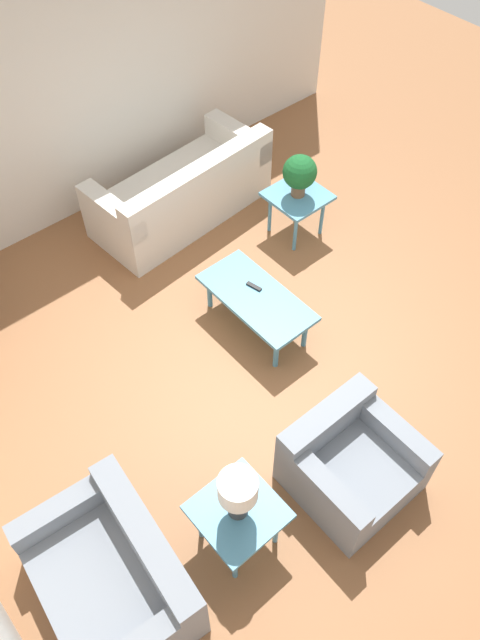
# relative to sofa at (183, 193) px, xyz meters

# --- Properties ---
(ground_plane) EXTENTS (14.00, 14.00, 0.00)m
(ground_plane) POSITION_rel_sofa_xyz_m (-2.14, 0.60, -0.32)
(ground_plane) COLOR #8E5B38
(wall_right) EXTENTS (0.12, 7.20, 2.70)m
(wall_right) POSITION_rel_sofa_xyz_m (0.92, 0.60, 1.03)
(wall_right) COLOR silver
(wall_right) RESTS_ON ground_plane
(sofa) EXTENTS (1.07, 2.10, 0.85)m
(sofa) POSITION_rel_sofa_xyz_m (0.00, 0.00, 0.00)
(sofa) COLOR silver
(sofa) RESTS_ON ground_plane
(armchair) EXTENTS (0.89, 0.92, 0.69)m
(armchair) POSITION_rel_sofa_xyz_m (-3.46, 0.97, -0.04)
(armchair) COLOR slate
(armchair) RESTS_ON ground_plane
(loveseat) EXTENTS (1.34, 1.00, 0.69)m
(loveseat) POSITION_rel_sofa_xyz_m (-2.97, 2.88, -0.05)
(loveseat) COLOR slate
(loveseat) RESTS_ON ground_plane
(coffee_table) EXTENTS (1.17, 0.56, 0.43)m
(coffee_table) POSITION_rel_sofa_xyz_m (-1.75, 0.46, 0.06)
(coffee_table) COLOR teal
(coffee_table) RESTS_ON ground_plane
(side_table_plant) EXTENTS (0.59, 0.59, 0.53)m
(side_table_plant) POSITION_rel_sofa_xyz_m (-1.03, -0.77, 0.14)
(side_table_plant) COLOR teal
(side_table_plant) RESTS_ON ground_plane
(side_table_lamp) EXTENTS (0.59, 0.59, 0.53)m
(side_table_lamp) POSITION_rel_sofa_xyz_m (-3.26, 1.97, 0.14)
(side_table_lamp) COLOR teal
(side_table_lamp) RESTS_ON ground_plane
(potted_plant) EXTENTS (0.36, 0.36, 0.48)m
(potted_plant) POSITION_rel_sofa_xyz_m (-1.03, -0.77, 0.49)
(potted_plant) COLOR brown
(potted_plant) RESTS_ON side_table_plant
(table_lamp) EXTENTS (0.28, 0.28, 0.48)m
(table_lamp) POSITION_rel_sofa_xyz_m (-3.26, 1.97, 0.53)
(table_lamp) COLOR #333333
(table_lamp) RESTS_ON side_table_lamp
(remote_control) EXTENTS (0.16, 0.08, 0.02)m
(remote_control) POSITION_rel_sofa_xyz_m (-1.65, 0.40, 0.12)
(remote_control) COLOR black
(remote_control) RESTS_ON coffee_table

